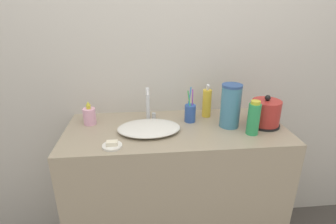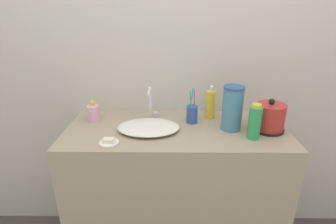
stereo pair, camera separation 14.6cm
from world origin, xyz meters
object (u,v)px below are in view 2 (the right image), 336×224
Objects in this scene: shampoo_bottle at (93,113)px; mouthwash_bottle at (254,122)px; toothbrush_cup at (192,114)px; electric_kettle at (269,118)px; faucet at (151,102)px; lotion_bottle at (210,104)px; water_pitcher at (232,108)px.

mouthwash_bottle reaches higher than shampoo_bottle.
toothbrush_cup is 1.11× the size of mouthwash_bottle.
electric_kettle is 1.02m from shampoo_bottle.
mouthwash_bottle is at bearing -139.24° from electric_kettle.
faucet is at bearing 156.84° from mouthwash_bottle.
toothbrush_cup is at bearing -1.94° from shampoo_bottle.
electric_kettle is 0.89× the size of toothbrush_cup.
toothbrush_cup is at bearing 147.33° from mouthwash_bottle.
electric_kettle is 0.89× the size of lotion_bottle.
toothbrush_cup reaches higher than faucet.
mouthwash_bottle is at bearing -54.43° from lotion_bottle.
water_pitcher reaches higher than lotion_bottle.
lotion_bottle is (-0.30, 0.17, 0.02)m from electric_kettle.
electric_kettle is at bearing -13.39° from toothbrush_cup.
lotion_bottle reaches higher than mouthwash_bottle.
lotion_bottle reaches higher than shampoo_bottle.
mouthwash_bottle reaches higher than electric_kettle.
mouthwash_bottle is at bearing -23.16° from faucet.
toothbrush_cup is 0.84× the size of water_pitcher.
electric_kettle is at bearing -3.63° from water_pitcher.
water_pitcher is at bearing 130.35° from mouthwash_bottle.
mouthwash_bottle is 0.15m from water_pitcher.
water_pitcher reaches higher than shampoo_bottle.
shampoo_bottle is 0.93m from mouthwash_bottle.
toothbrush_cup is 0.24m from water_pitcher.
electric_kettle is 0.43m from toothbrush_cup.
mouthwash_bottle is at bearing -32.67° from toothbrush_cup.
mouthwash_bottle is (0.90, -0.22, 0.04)m from shampoo_bottle.
lotion_bottle is at bearing 30.95° from toothbrush_cup.
electric_kettle is at bearing -11.82° from faucet.
shampoo_bottle is 0.56× the size of water_pitcher.
toothbrush_cup is (0.25, -0.04, -0.06)m from faucet.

